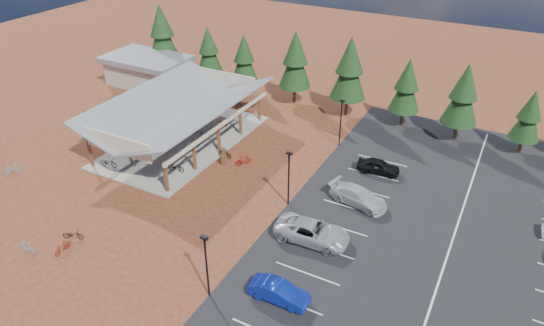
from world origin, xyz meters
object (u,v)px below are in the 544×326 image
object	(u,v)px
bike_11	(62,247)
car_4	(378,166)
car_1	(279,292)
car_3	(358,196)
bike_9	(12,169)
bike_15	(244,160)
bike_4	(176,167)
bike_pavilion	(180,108)
lamp_post_0	(206,262)
bike_1	(142,143)
car_2	(312,232)
bike_0	(108,163)
lamp_post_2	(341,120)
bike_6	(198,132)
trash_bin_1	(223,153)
bike_13	(28,247)
outbuilding	(148,70)
bike_3	(211,113)
bike_16	(225,152)
trash_bin_0	(223,160)
lamp_post_1	(289,175)
bike_2	(172,131)
bike_5	(185,147)
bike_12	(73,234)

from	to	relation	value
bike_11	car_4	size ratio (longest dim) A/B	0.39
car_1	car_3	xyz separation A→B (m)	(0.95, 12.98, 0.07)
bike_9	bike_15	xyz separation A→B (m)	(18.61, 11.73, 0.03)
bike_4	bike_9	bearing A→B (deg)	113.59
bike_pavilion	lamp_post_0	size ratio (longest dim) A/B	3.77
bike_1	car_2	size ratio (longest dim) A/B	0.29
bike_pavilion	bike_11	world-z (taller)	bike_pavilion
bike_0	bike_15	bearing A→B (deg)	-71.74
lamp_post_0	bike_9	world-z (taller)	lamp_post_0
bike_9	bike_pavilion	bearing A→B (deg)	-108.05
lamp_post_2	car_2	size ratio (longest dim) A/B	0.87
lamp_post_2	bike_0	distance (m)	23.47
bike_pavilion	bike_1	size ratio (longest dim) A/B	11.31
bike_6	car_1	size ratio (longest dim) A/B	0.42
car_2	bike_1	bearing A→B (deg)	73.12
trash_bin_1	bike_13	world-z (taller)	bike_13
bike_1	bike_6	size ratio (longest dim) A/B	1.00
outbuilding	car_4	xyz separation A→B (m)	(34.28, -7.38, -1.30)
bike_3	car_1	world-z (taller)	car_1
lamp_post_2	bike_16	distance (m)	12.26
lamp_post_0	bike_3	bearing A→B (deg)	123.97
bike_3	car_2	xyz separation A→B (m)	(19.56, -14.86, 0.28)
trash_bin_1	car_3	bearing A→B (deg)	-5.25
lamp_post_0	car_1	size ratio (longest dim) A/B	1.24
trash_bin_0	bike_16	distance (m)	1.42
bike_0	bike_11	size ratio (longest dim) A/B	1.15
trash_bin_1	bike_3	size ratio (longest dim) A/B	0.57
lamp_post_1	bike_11	size ratio (longest dim) A/B	3.32
bike_2	car_2	world-z (taller)	car_2
bike_6	car_2	bearing A→B (deg)	-112.27
outbuilding	lamp_post_2	xyz separation A→B (m)	(29.00, -4.00, 0.95)
bike_6	bike_16	bearing A→B (deg)	-107.73
trash_bin_1	bike_6	bearing A→B (deg)	153.00
trash_bin_0	bike_6	world-z (taller)	bike_6
bike_1	car_4	bearing A→B (deg)	-55.50
bike_15	car_3	bearing A→B (deg)	-145.88
bike_4	bike_9	size ratio (longest dim) A/B	1.08
lamp_post_2	car_4	bearing A→B (deg)	-32.62
lamp_post_2	bike_13	distance (m)	30.59
bike_pavilion	car_4	xyz separation A→B (m)	(20.28, 3.62, -3.10)
bike_5	car_4	size ratio (longest dim) A/B	0.38
bike_12	car_4	world-z (taller)	car_4
car_3	bike_4	bearing A→B (deg)	112.43
outbuilding	bike_4	bearing A→B (deg)	-43.53
bike_2	car_1	bearing A→B (deg)	-125.78
lamp_post_1	bike_11	world-z (taller)	lamp_post_1
lamp_post_1	car_4	xyz separation A→B (m)	(5.28, 8.62, -2.25)
car_4	trash_bin_1	bearing A→B (deg)	100.97
trash_bin_1	bike_13	bearing A→B (deg)	-105.19
outbuilding	bike_16	world-z (taller)	outbuilding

